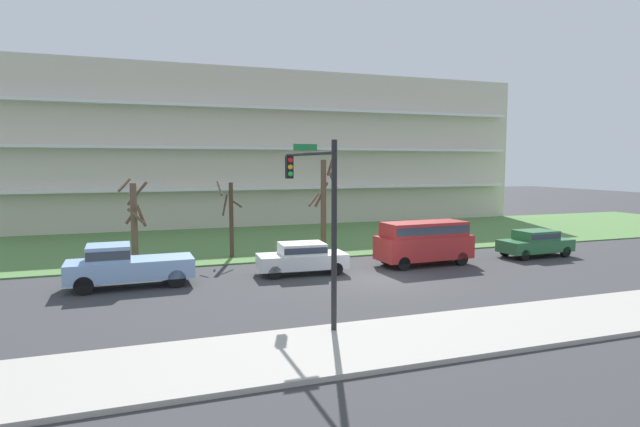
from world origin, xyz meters
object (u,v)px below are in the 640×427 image
(tree_left, at_px, (231,217))
(pickup_blue_near_right, at_px, (125,265))
(sedan_green_center_left, at_px, (535,242))
(sedan_white_center_right, at_px, (302,257))
(tree_center, at_px, (324,202))
(van_red_near_left, at_px, (424,240))
(tree_far_left, at_px, (134,219))
(traffic_signal_mast, at_px, (315,198))

(tree_left, height_order, pickup_blue_near_right, tree_left)
(sedan_green_center_left, xyz_separation_m, sedan_white_center_right, (-14.48, 0.00, 0.00))
(tree_center, xyz_separation_m, van_red_near_left, (3.64, -5.93, -1.69))
(sedan_white_center_right, bearing_deg, pickup_blue_near_right, 3.33)
(tree_far_left, height_order, tree_left, tree_far_left)
(tree_left, relative_size, tree_center, 0.77)
(tree_far_left, distance_m, sedan_white_center_right, 9.80)
(van_red_near_left, relative_size, pickup_blue_near_right, 0.97)
(tree_center, bearing_deg, van_red_near_left, -58.43)
(sedan_green_center_left, distance_m, sedan_white_center_right, 14.48)
(tree_left, distance_m, sedan_green_center_left, 17.99)
(sedan_green_center_left, xyz_separation_m, traffic_signal_mast, (-16.29, -7.25, 3.42))
(sedan_white_center_right, bearing_deg, tree_far_left, -32.58)
(van_red_near_left, bearing_deg, tree_center, -61.16)
(sedan_white_center_right, height_order, traffic_signal_mast, traffic_signal_mast)
(pickup_blue_near_right, bearing_deg, traffic_signal_mast, 130.46)
(van_red_near_left, relative_size, sedan_white_center_right, 1.18)
(sedan_white_center_right, xyz_separation_m, pickup_blue_near_right, (-8.27, -0.01, 0.14))
(van_red_near_left, distance_m, sedan_green_center_left, 7.56)
(van_red_near_left, bearing_deg, traffic_signal_mast, 36.92)
(pickup_blue_near_right, bearing_deg, tree_left, -137.43)
(traffic_signal_mast, bearing_deg, sedan_white_center_right, 76.03)
(tree_left, bearing_deg, van_red_near_left, -29.70)
(tree_left, bearing_deg, tree_center, 4.74)
(sedan_white_center_right, bearing_deg, tree_left, -61.18)
(tree_center, relative_size, sedan_white_center_right, 1.30)
(tree_left, distance_m, van_red_near_left, 11.03)
(tree_center, xyz_separation_m, traffic_signal_mast, (-5.10, -13.18, 1.21))
(van_red_near_left, xyz_separation_m, pickup_blue_near_right, (-15.21, -0.01, -0.38))
(tree_center, height_order, van_red_near_left, tree_center)
(van_red_near_left, relative_size, traffic_signal_mast, 0.85)
(tree_center, relative_size, van_red_near_left, 1.11)
(tree_center, bearing_deg, sedan_white_center_right, -119.07)
(tree_far_left, height_order, tree_center, tree_center)
(van_red_near_left, height_order, traffic_signal_mast, traffic_signal_mast)
(tree_left, height_order, tree_center, tree_center)
(van_red_near_left, distance_m, traffic_signal_mast, 11.72)
(sedan_green_center_left, relative_size, sedan_white_center_right, 0.99)
(tree_far_left, height_order, van_red_near_left, tree_far_left)
(tree_center, xyz_separation_m, pickup_blue_near_right, (-11.56, -5.94, -2.07))
(tree_left, height_order, sedan_green_center_left, tree_left)
(sedan_green_center_left, distance_m, pickup_blue_near_right, 22.75)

